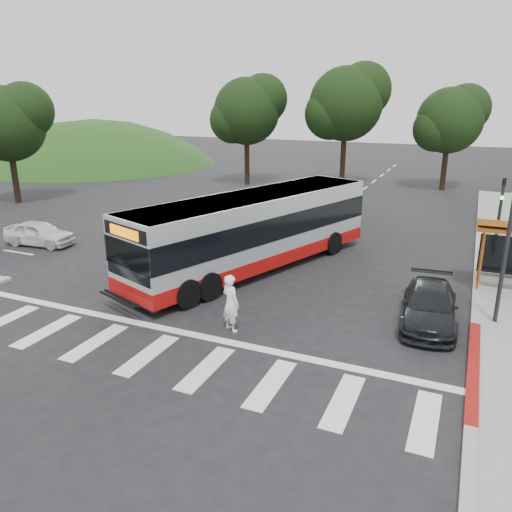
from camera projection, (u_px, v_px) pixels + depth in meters
The scene contains 15 objects.
ground at pixel (224, 297), 19.37m from camera, with size 140.00×140.00×0.00m, color black.
curb_east at pixel (478, 264), 22.88m from camera, with size 0.30×40.00×0.15m, color #9E9991.
curb_east_red at pixel (473, 367), 14.16m from camera, with size 0.32×6.00×0.15m, color maroon.
hillside_nw at pixel (96, 163), 57.76m from camera, with size 44.00×44.00×10.00m, color #1A4415.
crosswalk_ladder at pixel (148, 355), 15.00m from camera, with size 18.00×2.60×0.01m, color silver.
traffic_signal_ne_tall at pixel (512, 213), 15.82m from camera, with size 0.18×0.37×6.50m.
traffic_signal_ne_short at pixel (500, 212), 22.35m from camera, with size 0.18×0.37×4.00m.
tree_north_a at pixel (347, 103), 40.72m from camera, with size 6.60×6.15×10.17m.
tree_north_b at pixel (451, 119), 39.79m from camera, with size 5.72×5.33×8.43m.
tree_north_c at pixel (248, 110), 42.22m from camera, with size 6.16×5.74×9.30m.
tree_west_a at pixel (8, 123), 34.79m from camera, with size 5.72×5.33×8.43m.
transit_bus at pixel (254, 232), 22.08m from camera, with size 2.81×12.97×3.35m, color silver, non-canonical shape.
pedestrian at pixel (231, 303), 16.29m from camera, with size 0.71×0.47×1.95m, color white.
dark_sedan at pixel (429, 306), 16.94m from camera, with size 1.78×4.37×1.27m, color black.
west_car_white at pixel (39, 233), 25.89m from camera, with size 1.51×3.74×1.27m, color silver.
Camera 1 is at (8.36, -15.94, 7.42)m, focal length 35.00 mm.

